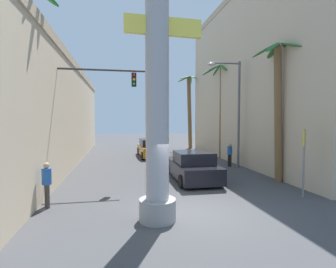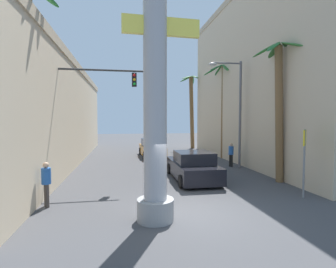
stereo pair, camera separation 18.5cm
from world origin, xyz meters
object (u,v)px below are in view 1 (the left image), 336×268
Objects in this scene: car_lead at (192,167)px; car_far at (150,148)px; palm_tree_near_right at (278,100)px; traffic_light_mast at (83,102)px; pedestrian_mid_right at (230,153)px; street_lamp at (234,104)px; crossing_sign at (304,153)px; neon_sign_pole at (157,54)px; palm_tree_near_left at (29,73)px; palm_tree_far_right at (190,106)px; palm_tree_mid_right at (221,95)px; pedestrian_curb_left at (47,181)px.

car_lead is 9.27m from car_far.
car_lead is 0.66× the size of palm_tree_near_right.
traffic_light_mast reaches higher than pedestrian_mid_right.
pedestrian_mid_right is at bearing 95.68° from street_lamp.
car_far is (-4.83, 13.19, -1.13)m from crossing_sign.
pedestrian_mid_right is at bearing 89.95° from crossing_sign.
neon_sign_pole is 5.35m from palm_tree_near_left.
palm_tree_far_right is at bearing 88.89° from crossing_sign.
car_far is at bearing 162.58° from palm_tree_mid_right.
palm_tree_mid_right is 6.00m from pedestrian_mid_right.
pedestrian_mid_right is 0.97× the size of pedestrian_curb_left.
traffic_light_mast is 10.55m from car_far.
car_lead and car_far have the same top height.
neon_sign_pole reaches higher than car_lead.
traffic_light_mast is at bearing 76.00° from pedestrian_curb_left.
neon_sign_pole is at bearing -95.99° from car_far.
crossing_sign is 10.47m from traffic_light_mast.
neon_sign_pole reaches higher than car_far.
palm_tree_near_left is at bearing -160.61° from car_lead.
pedestrian_curb_left is at bearing -113.17° from car_far.
palm_tree_mid_right is at bearing 76.28° from pedestrian_mid_right.
car_lead is 1.00× the size of car_far.
traffic_light_mast reaches higher than crossing_sign.
palm_tree_mid_right reaches higher than pedestrian_curb_left.
pedestrian_mid_right is at bearing 97.32° from palm_tree_near_right.
car_lead is at bearing -104.92° from palm_tree_far_right.
crossing_sign is 11.92m from palm_tree_mid_right.
car_far is 2.86× the size of pedestrian_curb_left.
palm_tree_far_right is (5.20, 5.92, 4.01)m from car_far.
crossing_sign is 0.36× the size of palm_tree_mid_right.
palm_tree_mid_right is at bearing -85.47° from palm_tree_far_right.
car_far is (1.53, 14.53, -4.57)m from neon_sign_pole.
street_lamp is at bearing 26.34° from palm_tree_near_left.
pedestrian_mid_right is 12.20m from pedestrian_curb_left.
car_lead is at bearing -122.19° from palm_tree_mid_right.
palm_tree_mid_right reaches higher than car_far.
street_lamp is 0.86× the size of palm_tree_far_right.
palm_tree_mid_right is 15.50m from palm_tree_near_left.
palm_tree_mid_right reaches higher than crossing_sign.
palm_tree_mid_right is at bearing 60.01° from neon_sign_pole.
car_lead is at bearing 27.01° from pedestrian_curb_left.
palm_tree_far_right reaches higher than palm_tree_near_right.
street_lamp is 4.23× the size of pedestrian_curb_left.
pedestrian_curb_left is (-10.24, -6.21, -3.30)m from street_lamp.
palm_tree_near_right is at bearing 30.67° from neon_sign_pole.
palm_tree_mid_right is 8.66m from palm_tree_near_right.
palm_tree_far_right is (0.31, 12.24, 0.46)m from street_lamp.
palm_tree_mid_right reaches higher than pedestrian_mid_right.
palm_tree_near_left is at bearing -151.52° from pedestrian_mid_right.
traffic_light_mast is 3.49× the size of pedestrian_curb_left.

